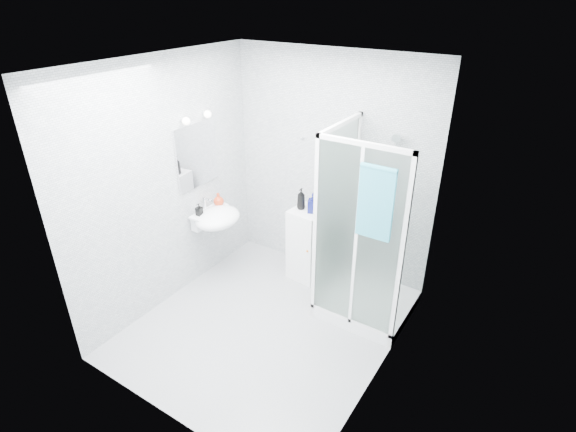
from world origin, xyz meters
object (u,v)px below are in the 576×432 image
Objects in this scene: hand_towel at (376,201)px; shampoo_bottle_b at (313,203)px; shower_enclosure at (360,275)px; shampoo_bottle_a at (301,199)px; wall_basin at (216,218)px; storage_cabinet at (307,244)px; soap_dispenser_black at (199,210)px; soap_dispenser_orange at (219,199)px.

hand_towel is 1.29m from shampoo_bottle_b.
shower_enclosure is 8.06× the size of shampoo_bottle_a.
shower_enclosure is 3.57× the size of wall_basin.
storage_cabinet is 1.30m from soap_dispenser_black.
soap_dispenser_orange is at bearing -154.28° from shampoo_bottle_a.
shampoo_bottle_a is (0.78, 0.57, 0.21)m from wall_basin.
shower_enclosure reaches higher than soap_dispenser_black.
shower_enclosure reaches higher than shampoo_bottle_a.
storage_cabinet is at bearing 33.31° from wall_basin.
shower_enclosure is 1.07m from shampoo_bottle_a.
wall_basin is at bearing 177.44° from hand_towel.
wall_basin is 0.22m from soap_dispenser_black.
hand_towel is at bearing -33.95° from shampoo_bottle_b.
shampoo_bottle_b is 1.09m from soap_dispenser_orange.
shower_enclosure is 12.92× the size of soap_dispenser_orange.
shampoo_bottle_a is at bearing -175.51° from storage_cabinet.
hand_towel reaches higher than wall_basin.
soap_dispenser_orange is (-0.86, -0.41, -0.06)m from shampoo_bottle_a.
hand_towel reaches higher than soap_dispenser_orange.
shampoo_bottle_a is at bearing 149.63° from hand_towel.
shower_enclosure is 14.27× the size of soap_dispenser_black.
hand_towel is at bearing -7.00° from soap_dispenser_orange.
storage_cabinet is (-0.79, 0.26, -0.01)m from shower_enclosure.
wall_basin is 3.62× the size of soap_dispenser_orange.
shampoo_bottle_b is at bearing 146.05° from hand_towel.
soap_dispenser_black is at bearing -165.24° from shower_enclosure.
shampoo_bottle_a reaches higher than soap_dispenser_orange.
wall_basin is 2.26× the size of shampoo_bottle_a.
soap_dispenser_orange is (-0.08, 0.16, 0.14)m from wall_basin.
shower_enclosure reaches higher than wall_basin.
storage_cabinet is 0.57m from shampoo_bottle_a.
soap_dispenser_black is (-1.76, -0.46, 0.49)m from shower_enclosure.
soap_dispenser_orange is (-0.95, -0.41, 0.50)m from storage_cabinet.
shampoo_bottle_b is at bearing 22.11° from soap_dispenser_orange.
storage_cabinet is 6.27× the size of soap_dispenser_black.
wall_basin is at bearing -148.49° from shampoo_bottle_b.
shower_enclosure is at bearing -12.24° from storage_cabinet.
shampoo_bottle_a reaches higher than soap_dispenser_black.
soap_dispenser_orange is at bearing -157.89° from shampoo_bottle_b.
soap_dispenser_black is at bearing -178.24° from hand_towel.
shampoo_bottle_b is (0.15, -0.00, -0.01)m from shampoo_bottle_a.
soap_dispenser_black is (-0.88, -0.72, -0.07)m from shampoo_bottle_a.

